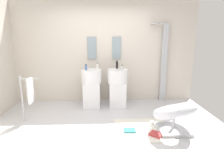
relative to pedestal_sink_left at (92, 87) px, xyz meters
The scene contains 17 objects.
ground_plane 1.33m from the pedestal_sink_left, 74.84° to the right, with size 4.80×3.60×0.04m, color silver.
rear_partition 0.97m from the pedestal_sink_left, 56.35° to the left, with size 4.80×0.10×2.60m, color beige.
pedestal_sink_left is the anchor object (origin of this frame).
pedestal_sink_right 0.64m from the pedestal_sink_left, ahead, with size 0.49×0.49×1.04m.
vanity_mirror_left 1.00m from the pedestal_sink_left, 90.00° to the left, with size 0.22×0.03×0.57m, color #8C9EA8.
vanity_mirror_right 1.18m from the pedestal_sink_left, 32.66° to the left, with size 0.22×0.03×0.57m, color #8C9EA8.
shower_column 1.98m from the pedestal_sink_left, 10.76° to the left, with size 0.49×0.24×2.05m.
lounge_chair 2.01m from the pedestal_sink_left, 38.04° to the right, with size 1.06×1.06×0.65m.
towel_rack 1.40m from the pedestal_sink_left, 149.64° to the right, with size 0.37×0.22×0.95m.
area_rug 1.63m from the pedestal_sink_left, 49.32° to the right, with size 1.01×0.87×0.01m, color white.
magazine_red 1.91m from the pedestal_sink_left, 48.52° to the right, with size 0.21×0.19×0.03m, color #B73838.
magazine_teal 1.53m from the pedestal_sink_left, 57.78° to the right, with size 0.22×0.16×0.02m, color teal.
coffee_mug 1.68m from the pedestal_sink_left, 39.85° to the right, with size 0.07×0.07×0.08m, color white.
soap_bottle_blue 0.50m from the pedestal_sink_left, 157.78° to the right, with size 0.06×0.06×0.14m.
soap_bottle_clear 0.88m from the pedestal_sink_left, ahead, with size 0.05×0.05×0.12m.
soap_bottle_white 0.53m from the pedestal_sink_left, 24.47° to the right, with size 0.04×0.04×0.18m.
soap_bottle_black 0.82m from the pedestal_sink_left, 11.67° to the left, with size 0.06×0.06×0.19m.
Camera 1 is at (-0.00, -2.97, 1.71)m, focal length 28.03 mm.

